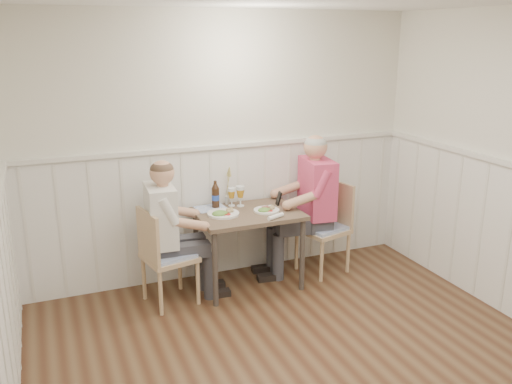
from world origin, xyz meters
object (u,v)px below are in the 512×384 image
man_in_pink (312,215)px  grass_vase (227,187)px  diner_cream (167,242)px  dining_table (248,222)px  beer_bottle (215,196)px  chair_right (327,224)px  chair_left (164,253)px

man_in_pink → grass_vase: size_ratio=3.69×
diner_cream → dining_table: bearing=1.4°
man_in_pink → beer_bottle: 1.01m
dining_table → man_in_pink: man_in_pink is taller
chair_right → grass_vase: bearing=163.8°
beer_bottle → dining_table: bearing=-44.7°
chair_left → man_in_pink: man_in_pink is taller
chair_left → chair_right: bearing=3.4°
beer_bottle → diner_cream: bearing=-154.8°
man_in_pink → beer_bottle: size_ratio=5.41×
dining_table → man_in_pink: 0.72m
chair_left → beer_bottle: 0.78m
beer_bottle → man_in_pink: bearing=-11.3°
dining_table → beer_bottle: size_ratio=3.60×
chair_left → diner_cream: size_ratio=0.67×
man_in_pink → dining_table: bearing=-176.1°
man_in_pink → beer_bottle: bearing=168.7°
grass_vase → chair_right: bearing=-16.2°
chair_right → man_in_pink: 0.20m
chair_left → dining_table: bearing=5.4°
grass_vase → beer_bottle: bearing=-153.8°
dining_table → chair_right: (0.88, 0.02, -0.15)m
man_in_pink → beer_bottle: man_in_pink is taller
chair_right → beer_bottle: (-1.12, 0.22, 0.37)m
chair_right → diner_cream: bearing=-178.5°
dining_table → beer_bottle: (-0.24, 0.24, 0.22)m
chair_right → grass_vase: 1.11m
dining_table → diner_cream: size_ratio=0.72×
dining_table → man_in_pink: (0.72, 0.05, -0.04)m
chair_right → diner_cream: diner_cream is taller
dining_table → chair_right: size_ratio=1.05×
chair_right → diner_cream: (-1.68, -0.04, 0.06)m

